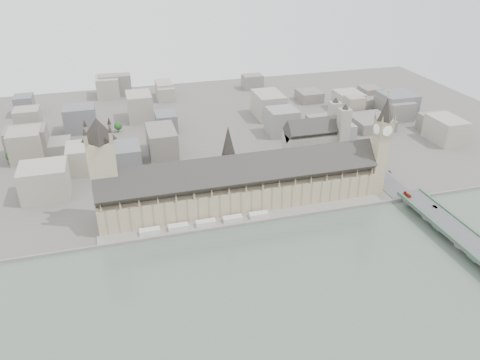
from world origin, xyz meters
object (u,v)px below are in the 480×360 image
object	(u,v)px
car_silver	(435,207)
car_approach	(390,172)
westminster_abbey	(316,140)
red_bus_north	(407,195)
elizabeth_tower	(382,140)
victoria_tower	(103,167)
palace_of_westminster	(241,185)
westminster_bridge	(457,236)

from	to	relation	value
car_silver	car_approach	size ratio (longest dim) A/B	1.04
westminster_abbey	red_bus_north	xyz separation A→B (m)	(44.12, -117.83, -13.47)
red_bus_north	car_approach	xyz separation A→B (m)	(11.16, 48.92, -0.68)
elizabeth_tower	victoria_tower	bearing A→B (deg)	176.04
palace_of_westminster	victoria_tower	distance (m)	126.41
red_bus_north	car_approach	distance (m)	50.19
westminster_bridge	car_approach	distance (m)	113.82
car_approach	westminster_bridge	bearing A→B (deg)	-86.59
victoria_tower	car_silver	xyz separation A→B (m)	(289.31, -74.57, -44.15)
victoria_tower	westminster_bridge	distance (m)	309.91
westminster_abbey	car_silver	distance (m)	154.89
westminster_abbey	car_approach	bearing A→B (deg)	-51.26
westminster_bridge	red_bus_north	size ratio (longest dim) A/B	33.27
red_bus_north	car_silver	size ratio (longest dim) A/B	2.00
victoria_tower	red_bus_north	size ratio (longest dim) A/B	10.24
westminster_abbey	red_bus_north	size ratio (longest dim) A/B	6.96
victoria_tower	westminster_bridge	xyz separation A→B (m)	(284.00, -113.50, -50.08)
westminster_bridge	car_approach	size ratio (longest dim) A/B	68.84
victoria_tower	red_bus_north	bearing A→B (deg)	-10.00
elizabeth_tower	westminster_abbey	distance (m)	96.91
westminster_abbey	red_bus_north	distance (m)	126.54
red_bus_north	car_silver	bearing A→B (deg)	-64.54
westminster_bridge	palace_of_westminster	bearing A→B (deg)	146.51
elizabeth_tower	victoria_tower	distance (m)	260.64
red_bus_north	car_approach	world-z (taller)	red_bus_north
palace_of_westminster	red_bus_north	bearing A→B (deg)	-15.34
palace_of_westminster	westminster_abbey	world-z (taller)	westminster_abbey
car_approach	victoria_tower	bearing A→B (deg)	-174.45
palace_of_westminster	elizabeth_tower	bearing A→B (deg)	-4.85
victoria_tower	westminster_abbey	distance (m)	244.79
palace_of_westminster	westminster_abbey	size ratio (longest dim) A/B	3.90
westminster_abbey	victoria_tower	bearing A→B (deg)	-163.50
palace_of_westminster	westminster_bridge	world-z (taller)	palace_of_westminster
westminster_bridge	red_bus_north	world-z (taller)	red_bus_north
victoria_tower	westminster_abbey	xyz separation A→B (m)	(232.92, 69.00, -30.12)
victoria_tower	car_approach	bearing A→B (deg)	0.02
red_bus_north	westminster_bridge	bearing A→B (deg)	-83.88
red_bus_north	palace_of_westminster	bearing A→B (deg)	164.64
elizabeth_tower	car_approach	size ratio (longest dim) A/B	22.77
palace_of_westminster	victoria_tower	xyz separation A→B (m)	(-122.00, 6.30, 32.50)
elizabeth_tower	red_bus_north	size ratio (longest dim) A/B	11.00
palace_of_westminster	westminster_abbey	bearing A→B (deg)	34.17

